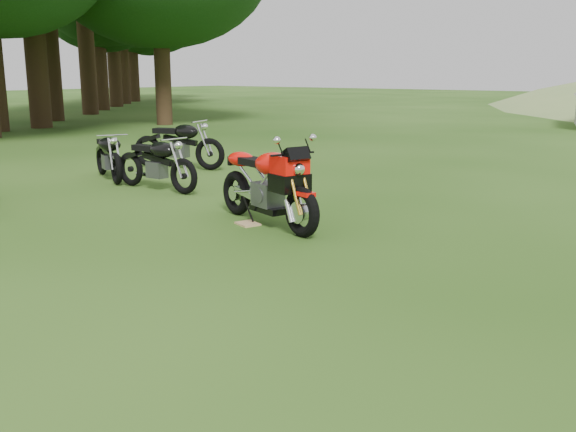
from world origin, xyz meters
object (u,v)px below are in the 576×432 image
Objects in this scene: sport_motorcycle at (267,179)px; vintage_moto_c at (156,162)px; vintage_moto_d at (178,143)px; plywood_board at (248,224)px; vintage_moto_b at (108,155)px.

sport_motorcycle reaches higher than vintage_moto_c.
vintage_moto_c is at bearing -68.49° from vintage_moto_d.
vintage_moto_c reaches higher than plywood_board.
plywood_board is (-0.19, -0.14, -0.56)m from sport_motorcycle.
vintage_moto_b is at bearing 172.37° from vintage_moto_c.
vintage_moto_b is at bearing 166.36° from plywood_board.
vintage_moto_b is (-4.15, 1.01, 0.43)m from plywood_board.
vintage_moto_c is (1.44, -0.15, 0.02)m from vintage_moto_b.
vintage_moto_c is (-2.90, 0.71, -0.12)m from sport_motorcycle.
vintage_moto_d is at bearing 127.95° from vintage_moto_c.
vintage_moto_b is at bearing -175.16° from sport_motorcycle.
vintage_moto_d is at bearing 166.32° from sport_motorcycle.
sport_motorcycle is 1.01× the size of vintage_moto_d.
sport_motorcycle reaches higher than plywood_board.
sport_motorcycle reaches higher than vintage_moto_d.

